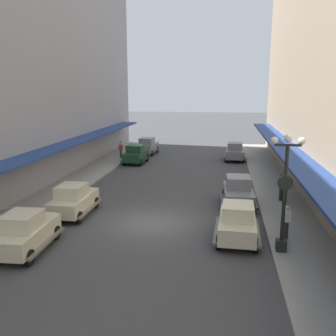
{
  "coord_description": "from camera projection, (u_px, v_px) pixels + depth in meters",
  "views": [
    {
      "loc": [
        3.8,
        -18.87,
        7.12
      ],
      "look_at": [
        0.0,
        6.0,
        1.8
      ],
      "focal_mm": 39.97,
      "sensor_mm": 36.0,
      "label": 1
    }
  ],
  "objects": [
    {
      "name": "ground_plane",
      "position": [
        151.0,
        223.0,
        20.29
      ],
      "size": [
        200.0,
        200.0,
        0.0
      ],
      "primitive_type": "plane",
      "color": "#424244"
    },
    {
      "name": "sidewalk_left",
      "position": [
        23.0,
        215.0,
        21.38
      ],
      "size": [
        3.0,
        60.0,
        0.15
      ],
      "primitive_type": "cube",
      "color": "#99968E",
      "rests_on": "ground"
    },
    {
      "name": "sidewalk_right",
      "position": [
        295.0,
        229.0,
        19.17
      ],
      "size": [
        3.0,
        60.0,
        0.15
      ],
      "primitive_type": "cube",
      "color": "#99968E",
      "rests_on": "ground"
    },
    {
      "name": "parked_car_0",
      "position": [
        136.0,
        154.0,
        36.51
      ],
      "size": [
        2.25,
        4.3,
        1.84
      ],
      "color": "#193D23",
      "rests_on": "ground"
    },
    {
      "name": "parked_car_1",
      "position": [
        74.0,
        199.0,
        21.4
      ],
      "size": [
        2.16,
        4.27,
        1.84
      ],
      "color": "beige",
      "rests_on": "ground"
    },
    {
      "name": "parked_car_2",
      "position": [
        25.0,
        231.0,
        16.61
      ],
      "size": [
        2.27,
        4.31,
        1.84
      ],
      "color": "beige",
      "rests_on": "ground"
    },
    {
      "name": "parked_car_3",
      "position": [
        238.0,
        191.0,
        23.06
      ],
      "size": [
        2.27,
        4.31,
        1.84
      ],
      "color": "slate",
      "rests_on": "ground"
    },
    {
      "name": "parked_car_4",
      "position": [
        147.0,
        146.0,
        41.62
      ],
      "size": [
        2.3,
        4.32,
        1.84
      ],
      "color": "slate",
      "rests_on": "ground"
    },
    {
      "name": "parked_car_5",
      "position": [
        237.0,
        221.0,
        17.89
      ],
      "size": [
        2.25,
        4.3,
        1.84
      ],
      "color": "beige",
      "rests_on": "ground"
    },
    {
      "name": "parked_car_6",
      "position": [
        235.0,
        151.0,
        37.98
      ],
      "size": [
        2.27,
        4.31,
        1.84
      ],
      "color": "slate",
      "rests_on": "ground"
    },
    {
      "name": "lamp_post_with_clock",
      "position": [
        285.0,
        188.0,
        15.88
      ],
      "size": [
        1.42,
        0.44,
        5.16
      ],
      "color": "black",
      "rests_on": "sidewalk_right"
    },
    {
      "name": "fire_hydrant",
      "position": [
        56.0,
        198.0,
        22.96
      ],
      "size": [
        0.24,
        0.24,
        0.82
      ],
      "color": "#B21E19",
      "rests_on": "sidewalk_left"
    },
    {
      "name": "pedestrian_0",
      "position": [
        281.0,
        187.0,
        23.72
      ],
      "size": [
        0.36,
        0.28,
        1.67
      ],
      "color": "#2D2D33",
      "rests_on": "sidewalk_right"
    },
    {
      "name": "pedestrian_1",
      "position": [
        286.0,
        189.0,
        23.47
      ],
      "size": [
        0.36,
        0.24,
        1.64
      ],
      "color": "#4C4238",
      "rests_on": "sidewalk_right"
    },
    {
      "name": "pedestrian_2",
      "position": [
        286.0,
        222.0,
        17.6
      ],
      "size": [
        0.36,
        0.24,
        1.64
      ],
      "color": "#2D2D33",
      "rests_on": "sidewalk_right"
    },
    {
      "name": "pedestrian_3",
      "position": [
        121.0,
        150.0,
        38.31
      ],
      "size": [
        0.36,
        0.28,
        1.67
      ],
      "color": "#2D2D33",
      "rests_on": "sidewalk_left"
    }
  ]
}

